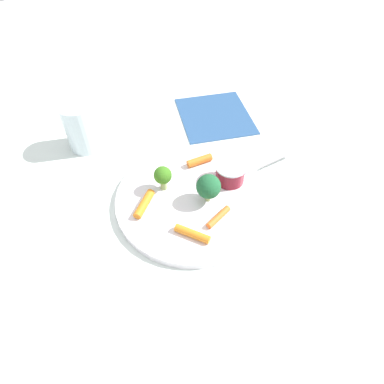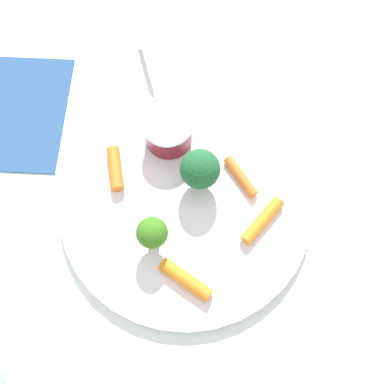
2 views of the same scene
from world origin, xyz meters
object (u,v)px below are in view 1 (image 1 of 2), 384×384
carrot_stick_0 (200,160)px  drinking_glass (82,127)px  carrot_stick_3 (219,217)px  napkin (215,115)px  plate (193,198)px  fork (256,168)px  broccoli_floret_0 (209,187)px  sauce_cup (230,173)px  broccoli_floret_1 (163,176)px  carrot_stick_2 (192,234)px  carrot_stick_1 (144,204)px

carrot_stick_0 → drinking_glass: bearing=34.4°
carrot_stick_3 → napkin: bearing=-41.2°
plate → fork: bearing=-99.1°
fork → napkin: fork is taller
broccoli_floret_0 → carrot_stick_3: 0.05m
sauce_cup → drinking_glass: size_ratio=0.56×
plate → broccoli_floret_1: 0.06m
plate → fork: fork is taller
plate → drinking_glass: drinking_glass is taller
broccoli_floret_0 → napkin: size_ratio=0.31×
broccoli_floret_0 → broccoli_floret_1: 0.08m
sauce_cup → napkin: (0.17, -0.12, -0.03)m
carrot_stick_0 → carrot_stick_2: carrot_stick_0 is taller
fork → napkin: 0.19m
drinking_glass → carrot_stick_0: bearing=-145.6°
broccoli_floret_1 → carrot_stick_0: bearing=-84.4°
sauce_cup → carrot_stick_0: size_ratio=1.11×
plate → carrot_stick_1: bearing=66.4°
sauce_cup → carrot_stick_0: 0.07m
plate → carrot_stick_2: size_ratio=4.65×
plate → broccoli_floret_1: size_ratio=5.61×
broccoli_floret_1 → carrot_stick_0: size_ratio=0.99×
carrot_stick_2 → broccoli_floret_0: bearing=-59.1°
broccoli_floret_1 → drinking_glass: size_ratio=0.50×
sauce_cup → napkin: sauce_cup is taller
carrot_stick_1 → carrot_stick_2: size_ratio=0.99×
plate → carrot_stick_3: carrot_stick_3 is taller
carrot_stick_1 → broccoli_floret_1: bearing=-75.2°
broccoli_floret_0 → fork: 0.12m
drinking_glass → carrot_stick_2: bearing=-176.5°
broccoli_floret_1 → carrot_stick_0: 0.09m
broccoli_floret_1 → drinking_glass: bearing=12.3°
carrot_stick_0 → napkin: 0.17m
drinking_glass → napkin: size_ratio=0.56×
carrot_stick_1 → carrot_stick_2: (-0.09, -0.02, -0.00)m
fork → drinking_glass: (0.27, 0.20, 0.03)m
broccoli_floret_0 → fork: bearing=-89.7°
carrot_stick_3 → drinking_glass: drinking_glass is taller
fork → plate: bearing=80.9°
fork → drinking_glass: drinking_glass is taller
broccoli_floret_1 → fork: 0.18m
broccoli_floret_1 → carrot_stick_0: broccoli_floret_1 is taller
carrot_stick_3 → carrot_stick_1: bearing=38.5°
carrot_stick_1 → napkin: bearing=-65.1°
napkin → carrot_stick_1: bearing=114.9°
broccoli_floret_0 → drinking_glass: 0.28m
broccoli_floret_0 → napkin: 0.26m
carrot_stick_0 → broccoli_floret_0: bearing=148.6°
carrot_stick_0 → drinking_glass: size_ratio=0.51×
broccoli_floret_1 → carrot_stick_3: broccoli_floret_1 is taller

